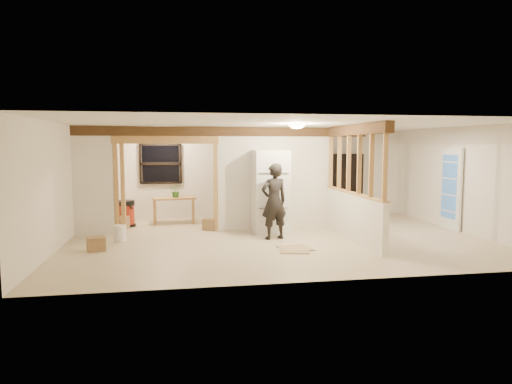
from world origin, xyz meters
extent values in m
cube|color=#C1AF8F|center=(0.00, 0.00, -0.01)|extent=(9.00, 6.50, 0.01)
cube|color=white|center=(0.00, 0.00, 2.50)|extent=(9.00, 6.50, 0.01)
cube|color=silver|center=(0.00, 3.25, 1.25)|extent=(9.00, 0.01, 2.50)
cube|color=silver|center=(0.00, -3.25, 1.25)|extent=(9.00, 0.01, 2.50)
cube|color=silver|center=(-4.50, 0.00, 1.25)|extent=(0.01, 6.50, 2.50)
cube|color=silver|center=(4.50, 0.00, 1.25)|extent=(0.01, 6.50, 2.50)
cube|color=silver|center=(-4.05, 1.20, 1.25)|extent=(0.90, 0.12, 2.50)
cube|color=silver|center=(0.20, 1.20, 1.25)|extent=(2.80, 0.12, 2.50)
cube|color=#B2854B|center=(-2.40, 1.20, 1.10)|extent=(2.46, 0.14, 2.20)
cube|color=#4A2F19|center=(-1.00, 1.20, 2.38)|extent=(7.00, 0.18, 0.22)
cube|color=#4A2F19|center=(1.60, -0.40, 2.38)|extent=(0.18, 3.30, 0.22)
cube|color=silver|center=(1.60, -0.40, 0.50)|extent=(0.12, 3.20, 1.00)
cube|color=#B2854B|center=(1.60, -0.40, 1.66)|extent=(0.14, 3.20, 1.32)
cube|color=black|center=(-2.60, 3.17, 1.55)|extent=(1.12, 0.10, 1.10)
cube|color=white|center=(4.42, 0.40, 1.00)|extent=(0.12, 0.86, 2.00)
ellipsoid|color=#FFEABF|center=(0.30, -0.50, 2.48)|extent=(0.36, 0.36, 0.16)
ellipsoid|color=#FFEABF|center=(-2.50, 2.30, 2.48)|extent=(0.32, 0.32, 0.14)
ellipsoid|color=#FFD88C|center=(-2.00, 1.60, 2.18)|extent=(0.07, 0.07, 0.07)
cube|color=white|center=(0.00, 0.75, 0.97)|extent=(0.80, 0.78, 1.94)
imported|color=black|center=(-0.07, -0.03, 0.83)|extent=(0.69, 0.55, 1.67)
cube|color=#B2854B|center=(-2.25, 2.43, 0.34)|extent=(1.16, 0.70, 0.69)
imported|color=#29632B|center=(-2.19, 2.45, 0.86)|extent=(0.31, 0.27, 0.34)
cylinder|color=#9C2614|center=(-3.47, 2.14, 0.34)|extent=(0.67, 0.67, 0.67)
cube|color=black|center=(2.76, 3.03, 0.90)|extent=(0.90, 0.30, 1.81)
cylinder|color=white|center=(-3.39, 0.31, 0.17)|extent=(0.34, 0.34, 0.34)
cube|color=olive|center=(-1.38, 1.28, 0.14)|extent=(0.41, 0.39, 0.28)
cube|color=olive|center=(-3.54, 1.73, 0.16)|extent=(0.42, 0.42, 0.32)
cube|color=olive|center=(-3.73, -0.56, 0.14)|extent=(0.40, 0.35, 0.27)
cube|color=tan|center=(0.14, -1.07, 0.01)|extent=(0.69, 0.69, 0.02)
cube|color=tan|center=(0.06, -1.28, 0.01)|extent=(0.64, 0.55, 0.02)
camera|label=1|loc=(-2.14, -9.70, 2.04)|focal=32.00mm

